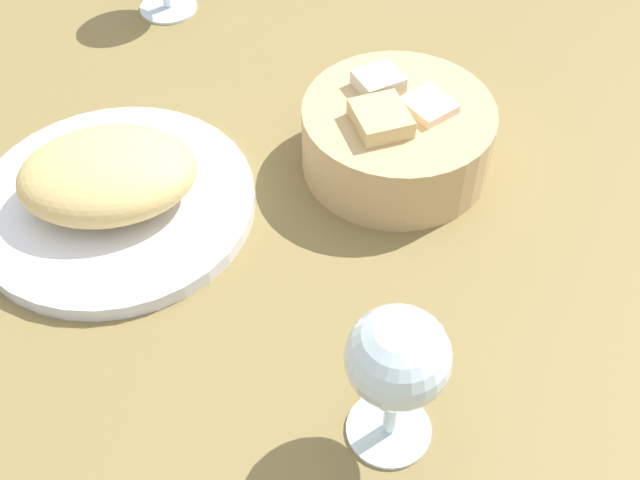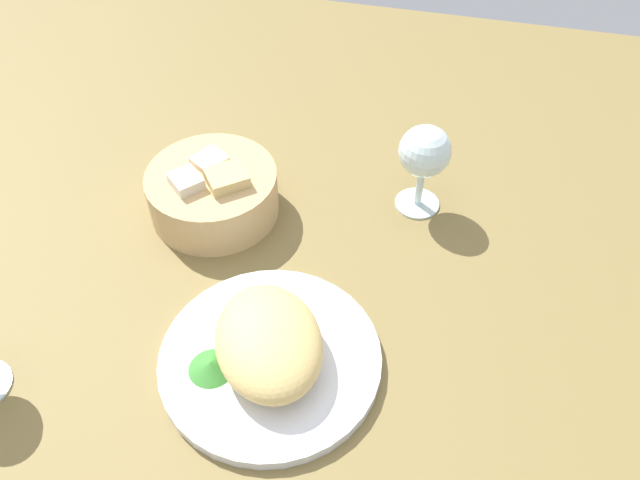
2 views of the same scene
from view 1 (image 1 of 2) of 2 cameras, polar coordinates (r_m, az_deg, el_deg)
ground_plane at (r=75.67cm, az=-3.14°, el=4.42°), size 140.00×140.00×2.00cm
plate at (r=73.00cm, az=-14.03°, el=2.50°), size 24.15×24.15×1.40cm
omelette at (r=70.66cm, az=-14.54°, el=4.41°), size 18.45×16.96×5.40cm
lettuce_garnish at (r=76.68cm, az=-14.09°, el=6.58°), size 4.93×4.93×1.28cm
bread_basket at (r=73.33cm, az=5.34°, el=7.23°), size 16.89×16.89×7.98cm
wine_glass_near at (r=51.58cm, az=5.38°, el=-8.54°), size 6.72×6.72×12.59cm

